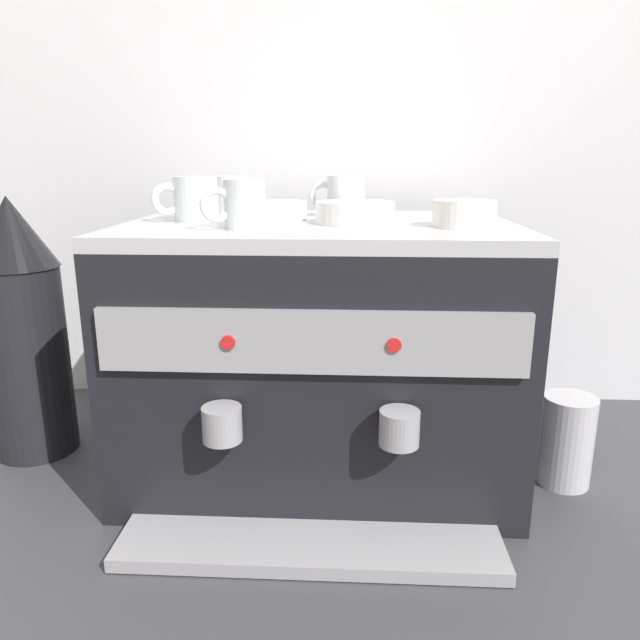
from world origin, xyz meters
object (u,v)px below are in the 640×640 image
at_px(ceramic_bowl_2, 274,211).
at_px(milk_pitcher, 566,440).
at_px(ceramic_bowl_1, 464,214).
at_px(coffee_grinder, 23,327).
at_px(ceramic_cup_1, 343,196).
at_px(ceramic_cup_0, 230,196).
at_px(ceramic_cup_3, 242,204).
at_px(espresso_machine, 320,348).
at_px(ceramic_cup_2, 194,199).
at_px(ceramic_bowl_0, 355,213).

xyz_separation_m(ceramic_bowl_2, milk_pitcher, (0.51, -0.10, -0.38)).
relative_size(ceramic_bowl_1, milk_pitcher, 0.61).
distance_m(ceramic_bowl_2, coffee_grinder, 0.51).
distance_m(ceramic_cup_1, ceramic_bowl_2, 0.13).
relative_size(ceramic_cup_0, ceramic_cup_1, 0.95).
distance_m(ceramic_cup_3, coffee_grinder, 0.51).
distance_m(espresso_machine, coffee_grinder, 0.55).
xyz_separation_m(espresso_machine, milk_pitcher, (0.43, -0.06, -0.14)).
bearing_deg(ceramic_bowl_2, coffee_grinder, -176.70).
height_order(espresso_machine, ceramic_bowl_1, ceramic_bowl_1).
bearing_deg(ceramic_cup_1, coffee_grinder, -173.34).
height_order(ceramic_cup_3, milk_pitcher, ceramic_cup_3).
xyz_separation_m(ceramic_bowl_2, coffee_grinder, (-0.47, -0.03, -0.21)).
xyz_separation_m(espresso_machine, ceramic_cup_3, (-0.11, -0.11, 0.26)).
xyz_separation_m(ceramic_cup_1, coffee_grinder, (-0.59, -0.07, -0.23)).
distance_m(ceramic_cup_2, ceramic_bowl_2, 0.14).
bearing_deg(ceramic_cup_3, ceramic_cup_2, 132.25).
bearing_deg(milk_pitcher, ceramic_cup_3, -174.57).
height_order(ceramic_cup_2, ceramic_bowl_0, ceramic_cup_2).
bearing_deg(espresso_machine, ceramic_bowl_2, 152.35).
xyz_separation_m(espresso_machine, ceramic_bowl_0, (0.06, -0.02, 0.24)).
height_order(espresso_machine, ceramic_cup_0, ceramic_cup_0).
distance_m(ceramic_cup_0, ceramic_cup_2, 0.12).
bearing_deg(ceramic_cup_2, ceramic_cup_3, -47.75).
xyz_separation_m(ceramic_cup_0, ceramic_cup_2, (-0.04, -0.11, 0.00)).
relative_size(espresso_machine, ceramic_bowl_1, 6.64).
distance_m(ceramic_cup_3, milk_pitcher, 0.67).
bearing_deg(milk_pitcher, ceramic_bowl_2, 169.03).
xyz_separation_m(ceramic_cup_1, ceramic_cup_3, (-0.15, -0.19, -0.00)).
distance_m(coffee_grinder, milk_pitcher, 0.99).
bearing_deg(ceramic_bowl_1, ceramic_cup_2, 170.77).
bearing_deg(ceramic_bowl_1, ceramic_bowl_0, 165.39).
distance_m(ceramic_bowl_0, ceramic_bowl_1, 0.17).
height_order(ceramic_bowl_0, ceramic_bowl_1, ceramic_bowl_1).
height_order(ceramic_cup_3, coffee_grinder, ceramic_cup_3).
height_order(ceramic_cup_0, ceramic_bowl_0, ceramic_cup_0).
distance_m(ceramic_cup_1, ceramic_cup_3, 0.24).
distance_m(ceramic_bowl_0, coffee_grinder, 0.65).
relative_size(espresso_machine, ceramic_bowl_0, 4.99).
xyz_separation_m(ceramic_cup_0, ceramic_bowl_2, (0.09, -0.07, -0.02)).
bearing_deg(ceramic_cup_3, ceramic_bowl_0, 26.50).
bearing_deg(ceramic_bowl_0, ceramic_cup_0, 149.07).
distance_m(espresso_machine, ceramic_cup_3, 0.30).
height_order(coffee_grinder, milk_pitcher, coffee_grinder).
bearing_deg(coffee_grinder, ceramic_bowl_1, -6.06).
relative_size(ceramic_bowl_2, milk_pitcher, 0.74).
relative_size(ceramic_cup_2, ceramic_bowl_0, 0.82).
relative_size(ceramic_cup_2, ceramic_cup_3, 1.14).
distance_m(ceramic_cup_3, ceramic_bowl_1, 0.34).
xyz_separation_m(ceramic_cup_0, ceramic_bowl_0, (0.23, -0.14, -0.02)).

